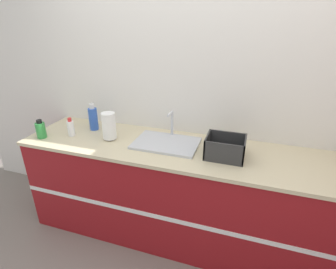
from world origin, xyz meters
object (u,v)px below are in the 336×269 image
at_px(paper_towel_roll, 109,126).
at_px(bottle_blue, 93,118).
at_px(sink, 166,142).
at_px(bottle_white_spray, 71,128).
at_px(bottle_green, 41,130).
at_px(dish_rack, 225,149).

height_order(paper_towel_roll, bottle_blue, bottle_blue).
bearing_deg(paper_towel_roll, sink, 7.03).
distance_m(bottle_white_spray, bottle_green, 0.25).
relative_size(bottle_white_spray, bottle_green, 1.01).
xyz_separation_m(paper_towel_roll, bottle_blue, (-0.25, 0.15, -0.01)).
xyz_separation_m(bottle_white_spray, bottle_green, (-0.23, -0.12, -0.00)).
xyz_separation_m(bottle_blue, bottle_green, (-0.34, -0.31, -0.04)).
height_order(sink, paper_towel_roll, sink).
height_order(sink, dish_rack, sink).
relative_size(paper_towel_roll, bottle_green, 1.44).
xyz_separation_m(sink, paper_towel_roll, (-0.50, -0.06, 0.11)).
xyz_separation_m(sink, bottle_green, (-1.09, -0.22, 0.06)).
relative_size(sink, bottle_green, 3.21).
bearing_deg(paper_towel_roll, bottle_blue, 149.84).
xyz_separation_m(sink, bottle_white_spray, (-0.87, -0.11, 0.06)).
relative_size(paper_towel_roll, bottle_blue, 0.95).
height_order(sink, bottle_green, sink).
height_order(dish_rack, bottle_white_spray, bottle_white_spray).
bearing_deg(dish_rack, bottle_green, -174.41).
relative_size(sink, paper_towel_roll, 2.22).
height_order(dish_rack, bottle_blue, bottle_blue).
bearing_deg(bottle_white_spray, bottle_blue, 59.41).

